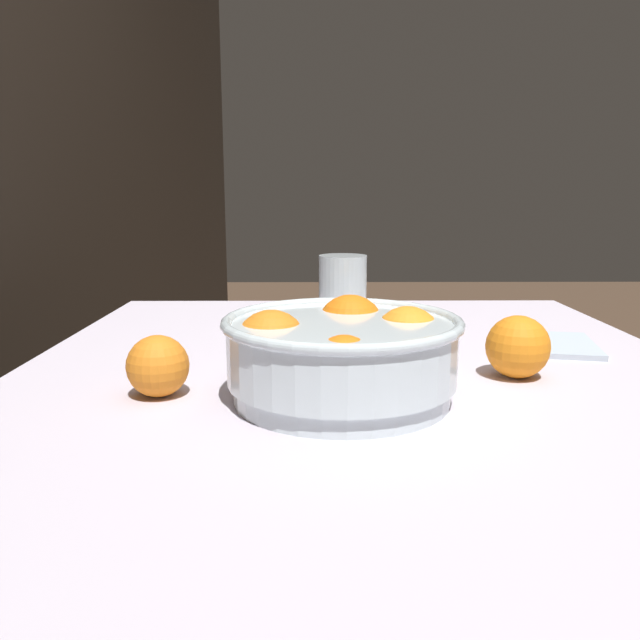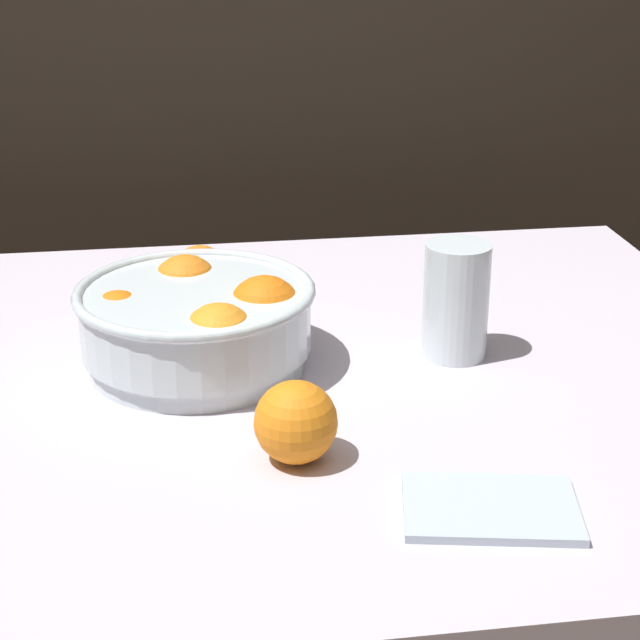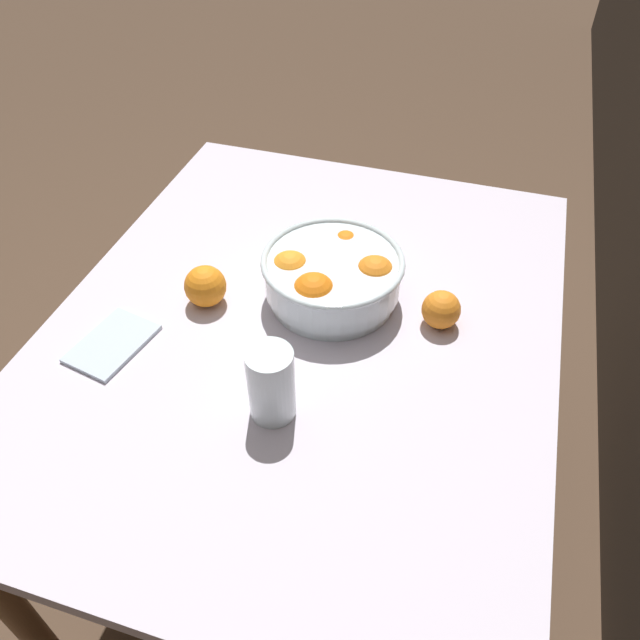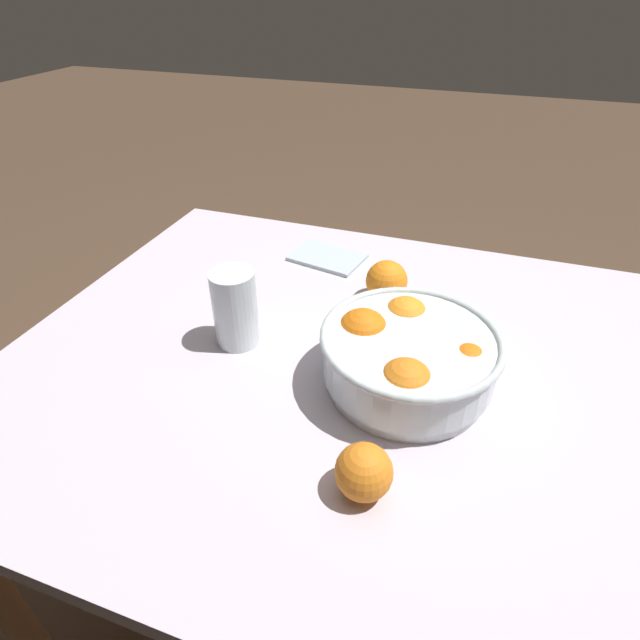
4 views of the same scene
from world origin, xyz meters
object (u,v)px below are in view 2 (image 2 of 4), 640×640
juice_glass (456,306)px  orange_loose_near_bowl (200,272)px  fruit_bowl (198,321)px  orange_loose_front (301,422)px

juice_glass → orange_loose_near_bowl: juice_glass is taller
fruit_bowl → orange_loose_front: (0.08, -0.22, -0.01)m
fruit_bowl → orange_loose_near_bowl: (0.01, 0.21, -0.02)m
juice_glass → orange_loose_near_bowl: (-0.27, 0.22, -0.02)m
fruit_bowl → orange_loose_near_bowl: size_ratio=3.76×
fruit_bowl → orange_loose_front: 0.24m
orange_loose_front → orange_loose_near_bowl: bearing=99.8°
juice_glass → orange_loose_front: juice_glass is taller
fruit_bowl → orange_loose_front: fruit_bowl is taller
orange_loose_near_bowl → fruit_bowl: bearing=-92.8°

